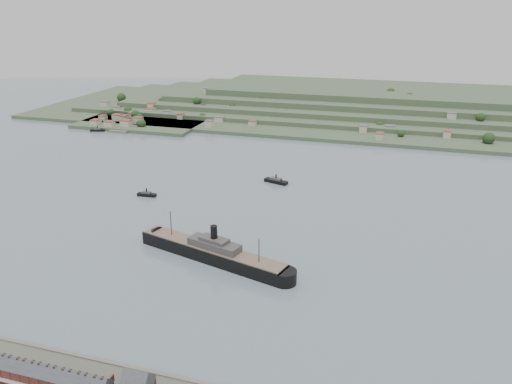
# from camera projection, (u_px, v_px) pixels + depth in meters

# --- Properties ---
(ground) EXTENTS (1400.00, 1400.00, 0.00)m
(ground) POSITION_uv_depth(u_px,v_px,m) (223.00, 223.00, 341.99)
(ground) COLOR slate
(ground) RESTS_ON ground
(terrace_row) EXTENTS (55.60, 9.80, 11.07)m
(terrace_row) POSITION_uv_depth(u_px,v_px,m) (46.00, 377.00, 191.98)
(terrace_row) COLOR #4A221A
(terrace_row) RESTS_ON ground
(far_peninsula) EXTENTS (760.00, 309.00, 30.00)m
(far_peninsula) POSITION_uv_depth(u_px,v_px,m) (342.00, 104.00, 681.84)
(far_peninsula) COLOR #3A4B32
(far_peninsula) RESTS_ON ground
(steamship) EXTENTS (109.27, 40.94, 26.74)m
(steamship) POSITION_uv_depth(u_px,v_px,m) (208.00, 251.00, 293.27)
(steamship) COLOR black
(steamship) RESTS_ON ground
(tugboat) EXTENTS (15.25, 5.07, 6.75)m
(tugboat) POSITION_uv_depth(u_px,v_px,m) (147.00, 194.00, 389.24)
(tugboat) COLOR black
(tugboat) RESTS_ON ground
(ferry_west) EXTENTS (17.83, 10.26, 6.46)m
(ferry_west) POSITION_uv_depth(u_px,v_px,m) (98.00, 130.00, 586.06)
(ferry_west) COLOR black
(ferry_west) RESTS_ON ground
(ferry_east) EXTENTS (21.31, 11.45, 7.70)m
(ferry_east) POSITION_uv_depth(u_px,v_px,m) (276.00, 181.00, 417.93)
(ferry_east) COLOR black
(ferry_east) RESTS_ON ground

